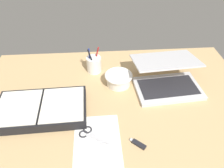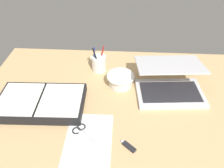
{
  "view_description": "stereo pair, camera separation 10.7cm",
  "coord_description": "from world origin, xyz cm",
  "views": [
    {
      "loc": [
        -7.85,
        -73.56,
        77.94
      ],
      "look_at": [
        -2.0,
        8.1,
        9.0
      ],
      "focal_mm": 35.0,
      "sensor_mm": 36.0,
      "label": 1
    },
    {
      "loc": [
        2.84,
        -73.62,
        77.94
      ],
      "look_at": [
        -2.0,
        8.1,
        9.0
      ],
      "focal_mm": 35.0,
      "sensor_mm": 36.0,
      "label": 2
    }
  ],
  "objects": [
    {
      "name": "desk_top",
      "position": [
        0.0,
        0.0,
        1.0
      ],
      "size": [
        140.0,
        100.0,
        2.0
      ],
      "primitive_type": "cube",
      "color": "tan",
      "rests_on": "ground"
    },
    {
      "name": "laptop",
      "position": [
        27.07,
        12.98,
        7.01
      ],
      "size": [
        35.7,
        33.01,
        14.66
      ],
      "rotation": [
        0.0,
        0.0,
        0.08
      ],
      "color": "silver",
      "rests_on": "desk_top"
    },
    {
      "name": "bowl",
      "position": [
        2.07,
        16.18,
        5.55
      ],
      "size": [
        14.78,
        14.78,
        6.41
      ],
      "color": "silver",
      "rests_on": "desk_top"
    },
    {
      "name": "pen_cup",
      "position": [
        -10.8,
        29.12,
        6.64
      ],
      "size": [
        8.29,
        8.29,
        15.31
      ],
      "color": "white",
      "rests_on": "desk_top"
    },
    {
      "name": "planner",
      "position": [
        -35.4,
        -1.75,
        4.27
      ],
      "size": [
        41.68,
        25.51,
        4.74
      ],
      "rotation": [
        0.0,
        0.0,
        0.03
      ],
      "color": "black",
      "rests_on": "desk_top"
    },
    {
      "name": "scissors",
      "position": [
        -13.65,
        -15.96,
        2.34
      ],
      "size": [
        12.93,
        11.83,
        0.8
      ],
      "rotation": [
        0.0,
        0.0,
        -0.7
      ],
      "color": "#B7B7BC",
      "rests_on": "desk_top"
    },
    {
      "name": "paper_sheet_front",
      "position": [
        -10.09,
        -19.82,
        2.08
      ],
      "size": [
        19.53,
        27.55,
        0.16
      ],
      "primitive_type": "cube",
      "rotation": [
        0.0,
        0.0,
        0.01
      ],
      "color": "white",
      "rests_on": "desk_top"
    },
    {
      "name": "usb_drive",
      "position": [
        6.52,
        -22.59,
        2.5
      ],
      "size": [
        6.49,
        5.93,
        1.0
      ],
      "rotation": [
        0.0,
        0.0,
        0.86
      ],
      "color": "black",
      "rests_on": "desk_top"
    }
  ]
}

